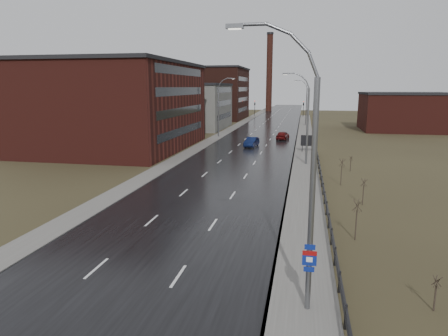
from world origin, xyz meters
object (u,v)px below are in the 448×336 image
at_px(billboard, 308,141).
at_px(car_near, 252,142).
at_px(streetlight_main, 305,176).
at_px(car_far, 283,136).

xyz_separation_m(billboard, car_near, (-9.03, 4.34, -1.00)).
relative_size(streetlight_main, car_far, 2.57).
height_order(billboard, car_near, billboard).
bearing_deg(car_near, car_far, 72.04).
relative_size(car_near, car_far, 0.99).
height_order(billboard, car_far, billboard).
relative_size(billboard, car_far, 0.56).
xyz_separation_m(streetlight_main, car_near, (-8.40, 48.10, -5.29)).
height_order(car_near, car_far, car_far).
distance_m(billboard, car_near, 10.06).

